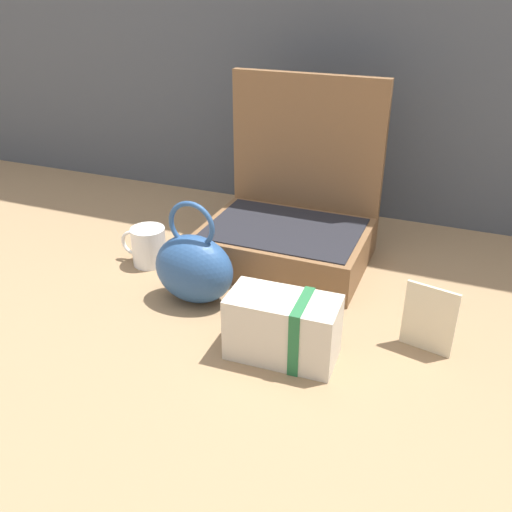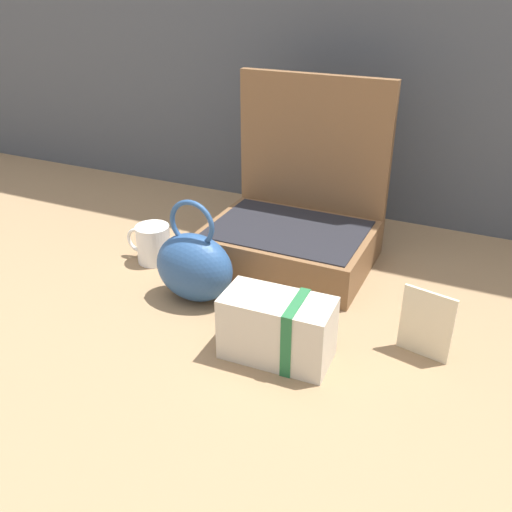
{
  "view_description": "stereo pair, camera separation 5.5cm",
  "coord_description": "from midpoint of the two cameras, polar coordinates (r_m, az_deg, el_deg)",
  "views": [
    {
      "loc": [
        0.4,
        -1.01,
        0.66
      ],
      "look_at": [
        0.0,
        -0.02,
        0.11
      ],
      "focal_mm": 39.1,
      "sensor_mm": 36.0,
      "label": 1
    },
    {
      "loc": [
        0.45,
        -0.99,
        0.66
      ],
      "look_at": [
        0.0,
        -0.02,
        0.11
      ],
      "focal_mm": 39.1,
      "sensor_mm": 36.0,
      "label": 2
    }
  ],
  "objects": [
    {
      "name": "ground_plane",
      "position": [
        1.27,
        -1.03,
        -3.97
      ],
      "size": [
        6.0,
        6.0,
        0.0
      ],
      "primitive_type": "plane",
      "color": "#8C6D4C"
    },
    {
      "name": "open_suitcase",
      "position": [
        1.39,
        2.39,
        3.37
      ],
      "size": [
        0.39,
        0.31,
        0.44
      ],
      "color": "brown",
      "rests_on": "ground_plane"
    },
    {
      "name": "teal_pouch_handbag",
      "position": [
        1.22,
        -7.67,
        -1.19
      ],
      "size": [
        0.18,
        0.12,
        0.24
      ],
      "color": "#284C7F",
      "rests_on": "ground_plane"
    },
    {
      "name": "cream_toiletry_bag",
      "position": [
        1.05,
        1.42,
        -7.37
      ],
      "size": [
        0.21,
        0.11,
        0.13
      ],
      "color": "beige",
      "rests_on": "ground_plane"
    },
    {
      "name": "coffee_mug",
      "position": [
        1.41,
        -12.09,
        0.99
      ],
      "size": [
        0.12,
        0.08,
        0.1
      ],
      "color": "white",
      "rests_on": "ground_plane"
    },
    {
      "name": "info_card_left",
      "position": [
        1.1,
        15.91,
        -6.25
      ],
      "size": [
        0.1,
        0.03,
        0.14
      ],
      "primitive_type": "cube",
      "rotation": [
        0.0,
        0.0,
        -0.21
      ],
      "color": "beige",
      "rests_on": "ground_plane"
    }
  ]
}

